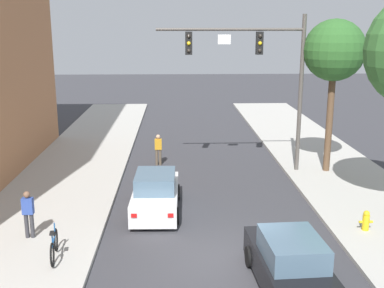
{
  "coord_description": "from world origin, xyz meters",
  "views": [
    {
      "loc": [
        -1.44,
        -13.38,
        7.04
      ],
      "look_at": [
        -0.69,
        6.92,
        2.0
      ],
      "focal_mm": 44.05,
      "sensor_mm": 36.0,
      "label": 1
    }
  ],
  "objects": [
    {
      "name": "car_following_black",
      "position": [
        1.67,
        -1.79,
        0.72
      ],
      "size": [
        2.02,
        4.32,
        1.6
      ],
      "color": "black",
      "rests_on": "ground"
    },
    {
      "name": "bicycle_leaning",
      "position": [
        -5.17,
        -0.03,
        0.54
      ],
      "size": [
        0.3,
        1.76,
        0.98
      ],
      "color": "black",
      "rests_on": "sidewalk_left"
    },
    {
      "name": "pedestrian_sidewalk_left_walker",
      "position": [
        -6.36,
        1.48,
        1.06
      ],
      "size": [
        0.36,
        0.22,
        1.64
      ],
      "color": "#333338",
      "rests_on": "sidewalk_left"
    },
    {
      "name": "street_tree_second",
      "position": [
        6.04,
        8.72,
        5.94
      ],
      "size": [
        2.88,
        2.88,
        7.3
      ],
      "color": "brown",
      "rests_on": "sidewalk_right"
    },
    {
      "name": "traffic_signal_mast",
      "position": [
        2.61,
        8.91,
        5.36
      ],
      "size": [
        6.98,
        0.38,
        7.5
      ],
      "color": "#514C47",
      "rests_on": "sidewalk_right"
    },
    {
      "name": "ground_plane",
      "position": [
        0.0,
        0.0,
        0.0
      ],
      "size": [
        120.0,
        120.0,
        0.0
      ],
      "primitive_type": "plane",
      "color": "#38383D"
    },
    {
      "name": "fire_hydrant",
      "position": [
        5.18,
        1.65,
        0.51
      ],
      "size": [
        0.48,
        0.24,
        0.72
      ],
      "color": "gold",
      "rests_on": "sidewalk_right"
    },
    {
      "name": "pedestrian_crossing_road",
      "position": [
        -2.32,
        10.45,
        0.91
      ],
      "size": [
        0.36,
        0.22,
        1.64
      ],
      "color": "brown",
      "rests_on": "ground"
    },
    {
      "name": "sidewalk_left",
      "position": [
        -6.5,
        0.0,
        0.07
      ],
      "size": [
        5.0,
        60.0,
        0.15
      ],
      "primitive_type": "cube",
      "color": "#B2AFA8",
      "rests_on": "ground"
    },
    {
      "name": "car_lead_white",
      "position": [
        -2.21,
        4.03,
        0.72
      ],
      "size": [
        1.9,
        4.27,
        1.6
      ],
      "color": "silver",
      "rests_on": "ground"
    }
  ]
}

